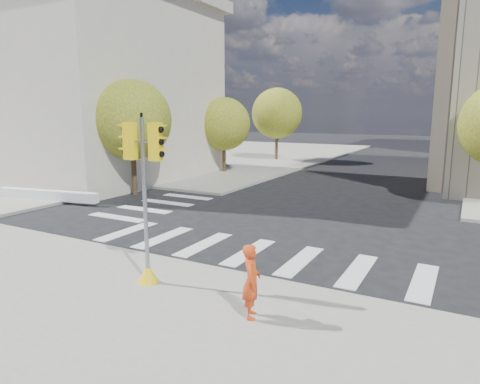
% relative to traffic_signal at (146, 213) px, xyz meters
% --- Properties ---
extents(ground, '(160.00, 160.00, 0.00)m').
position_rel_traffic_signal_xyz_m(ground, '(1.14, 5.87, -2.03)').
color(ground, black).
rests_on(ground, ground).
extents(sidewalk_far_left, '(28.00, 40.00, 0.15)m').
position_rel_traffic_signal_xyz_m(sidewalk_far_left, '(-18.86, 31.87, -1.96)').
color(sidewalk_far_left, gray).
rests_on(sidewalk_far_left, ground).
extents(classical_building, '(19.00, 15.00, 12.70)m').
position_rel_traffic_signal_xyz_m(classical_building, '(-18.86, 13.87, 4.41)').
color(classical_building, beige).
rests_on(classical_building, ground).
extents(tree_lw_near, '(4.40, 4.40, 6.41)m').
position_rel_traffic_signal_xyz_m(tree_lw_near, '(-9.36, 9.87, 2.17)').
color(tree_lw_near, '#382616').
rests_on(tree_lw_near, ground).
extents(tree_lw_mid, '(4.00, 4.00, 5.77)m').
position_rel_traffic_signal_xyz_m(tree_lw_mid, '(-9.36, 19.87, 1.73)').
color(tree_lw_mid, '#382616').
rests_on(tree_lw_mid, ground).
extents(tree_lw_far, '(4.80, 4.80, 6.95)m').
position_rel_traffic_signal_xyz_m(tree_lw_far, '(-9.36, 29.87, 2.51)').
color(tree_lw_far, '#382616').
rests_on(tree_lw_far, ground).
extents(traffic_signal, '(1.08, 0.56, 4.45)m').
position_rel_traffic_signal_xyz_m(traffic_signal, '(0.00, 0.00, 0.00)').
color(traffic_signal, yellow).
rests_on(traffic_signal, sidewalk_near).
extents(photographer, '(0.62, 0.72, 1.66)m').
position_rel_traffic_signal_xyz_m(photographer, '(3.31, -0.44, -1.05)').
color(photographer, red).
rests_on(photographer, sidewalk_near).
extents(planter_wall, '(5.97, 1.52, 0.50)m').
position_rel_traffic_signal_xyz_m(planter_wall, '(-11.86, 6.06, -1.63)').
color(planter_wall, white).
rests_on(planter_wall, sidewalk_left_near).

